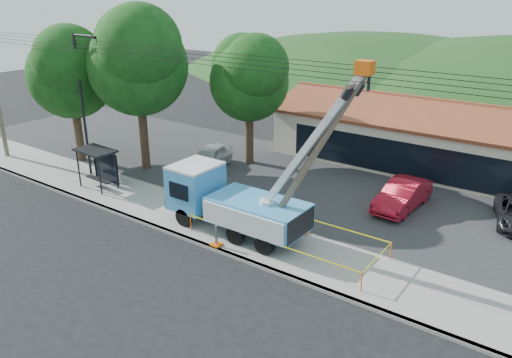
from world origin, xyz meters
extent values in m
plane|color=black|center=(0.00, 0.00, 0.00)|extent=(120.00, 120.00, 0.00)
cube|color=gray|center=(0.00, 2.10, 0.07)|extent=(60.00, 0.25, 0.15)
cube|color=gray|center=(0.00, 4.00, 0.07)|extent=(60.00, 4.00, 0.15)
cube|color=#28282B|center=(0.00, 12.00, 0.05)|extent=(60.00, 12.00, 0.10)
cube|color=beige|center=(4.00, 20.00, 1.70)|extent=(22.00, 8.00, 3.40)
cube|color=black|center=(4.00, 15.98, 1.43)|extent=(18.04, 0.08, 2.21)
cube|color=maroon|center=(4.00, 18.00, 3.90)|extent=(22.50, 4.53, 1.52)
cube|color=maroon|center=(4.00, 22.00, 3.90)|extent=(22.50, 4.53, 1.52)
cube|color=maroon|center=(4.00, 20.00, 4.55)|extent=(22.50, 0.30, 0.25)
cylinder|color=black|center=(-14.00, 5.00, 4.50)|extent=(0.16, 0.16, 9.00)
cylinder|color=black|center=(-13.10, 5.00, 8.90)|extent=(1.80, 0.14, 0.14)
cube|color=black|center=(-12.20, 5.00, 8.85)|extent=(0.50, 0.22, 0.15)
cylinder|color=#332316|center=(-12.00, 8.00, 2.53)|extent=(0.56, 0.56, 5.06)
sphere|color=#0F3A10|center=(-12.00, 8.00, 6.90)|extent=(6.30, 6.30, 6.30)
sphere|color=#0F3A10|center=(-13.26, 8.84, 8.05)|extent=(5.04, 5.04, 5.04)
sphere|color=#0F3A10|center=(-10.74, 7.16, 8.28)|extent=(5.04, 5.04, 5.04)
cylinder|color=#332316|center=(-17.00, 6.50, 2.20)|extent=(0.56, 0.56, 4.40)
sphere|color=#0F3A10|center=(-17.00, 6.50, 6.00)|extent=(5.70, 5.70, 5.70)
sphere|color=#0F3A10|center=(-18.14, 7.26, 7.00)|extent=(4.56, 4.56, 4.56)
sphere|color=#0F3A10|center=(-15.86, 5.74, 7.20)|extent=(4.56, 4.56, 4.56)
cylinder|color=#332316|center=(-7.00, 13.00, 2.09)|extent=(0.56, 0.56, 4.18)
sphere|color=#0F3A10|center=(-7.00, 13.00, 5.70)|extent=(5.25, 5.25, 5.25)
sphere|color=#0F3A10|center=(-8.05, 13.70, 6.65)|extent=(4.20, 4.20, 4.20)
sphere|color=#0F3A10|center=(-5.95, 12.30, 6.84)|extent=(4.20, 4.20, 4.20)
ellipsoid|color=#1B3E16|center=(-15.00, 55.00, 0.00)|extent=(78.40, 56.00, 28.00)
cylinder|color=black|center=(0.00, 3.10, 8.38)|extent=(60.00, 0.02, 0.02)
cylinder|color=black|center=(0.00, 3.60, 8.50)|extent=(60.00, 0.02, 0.02)
cylinder|color=black|center=(0.00, 4.10, 8.62)|extent=(60.00, 0.02, 0.02)
cylinder|color=black|center=(0.00, 4.50, 8.74)|extent=(60.00, 0.02, 0.02)
cylinder|color=black|center=(-3.75, 2.97, 0.62)|extent=(0.93, 0.31, 0.93)
cylinder|color=black|center=(-3.75, 5.15, 0.62)|extent=(0.93, 0.31, 0.93)
cylinder|color=black|center=(-0.43, 2.97, 0.62)|extent=(0.93, 0.31, 0.93)
cylinder|color=black|center=(-0.43, 5.15, 0.62)|extent=(0.93, 0.31, 0.93)
cylinder|color=black|center=(1.23, 2.97, 0.62)|extent=(0.93, 0.31, 0.93)
cylinder|color=black|center=(1.23, 5.15, 0.62)|extent=(0.93, 0.31, 0.93)
cube|color=black|center=(-1.05, 4.06, 0.88)|extent=(6.85, 1.04, 0.26)
cube|color=#3A94D0|center=(-3.85, 4.06, 1.92)|extent=(2.08, 2.49, 2.18)
cube|color=silver|center=(-3.85, 4.06, 3.06)|extent=(2.08, 2.49, 0.12)
cube|color=black|center=(-4.84, 4.06, 2.08)|extent=(0.08, 1.87, 0.93)
cube|color=gray|center=(-4.94, 4.06, 1.09)|extent=(0.16, 2.39, 0.52)
cube|color=#3A94D0|center=(0.09, 4.06, 1.50)|extent=(4.77, 2.49, 1.25)
cylinder|color=silver|center=(0.61, 4.06, 1.97)|extent=(0.73, 0.73, 0.62)
cube|color=silver|center=(2.82, 4.06, 5.50)|extent=(4.67, 0.29, 6.71)
cube|color=gray|center=(3.13, 4.06, 5.76)|extent=(2.81, 0.19, 4.03)
cube|color=#E1530C|center=(5.04, 3.86, 8.78)|extent=(0.62, 0.52, 0.52)
cube|color=#E1530C|center=(-1.05, 2.30, 0.20)|extent=(0.47, 0.47, 0.08)
cube|color=#E1530C|center=(1.65, 5.83, 0.20)|extent=(0.47, 0.47, 0.08)
cylinder|color=brown|center=(2.64, 4.22, 4.46)|extent=(5.07, 0.31, 8.78)
cube|color=brown|center=(4.66, 4.22, 8.10)|extent=(0.16, 1.76, 0.16)
cylinder|color=black|center=(4.46, 4.70, 7.80)|extent=(0.54, 0.35, 0.60)
cylinder|color=black|center=(4.46, 3.73, 7.80)|extent=(0.54, 0.35, 0.60)
cylinder|color=black|center=(-12.65, 3.24, 1.30)|extent=(0.10, 0.10, 2.30)
cylinder|color=black|center=(-10.53, 3.15, 1.30)|extent=(0.10, 0.10, 2.30)
cylinder|color=black|center=(-12.60, 4.39, 1.30)|extent=(0.10, 0.10, 2.30)
cylinder|color=black|center=(-10.49, 4.30, 1.30)|extent=(0.10, 0.10, 2.30)
cube|color=black|center=(-11.57, 3.77, 2.50)|extent=(2.56, 1.64, 0.12)
cube|color=black|center=(-11.54, 4.39, 1.30)|extent=(2.30, 0.15, 1.92)
cube|color=black|center=(-11.57, 3.77, 0.67)|extent=(2.13, 0.47, 0.08)
cylinder|color=#E1530C|center=(-3.10, 2.76, 0.60)|extent=(0.05, 0.05, 0.90)
cylinder|color=#E1530C|center=(6.08, 2.76, 0.60)|extent=(0.05, 0.05, 0.90)
cylinder|color=#E1530C|center=(6.08, 5.82, 0.60)|extent=(0.05, 0.05, 0.90)
cylinder|color=#E1530C|center=(-3.10, 5.82, 0.60)|extent=(0.05, 0.05, 0.90)
cube|color=yellow|center=(1.49, 2.76, 1.01)|extent=(9.18, 0.01, 0.05)
cube|color=yellow|center=(6.08, 4.29, 1.01)|extent=(0.01, 3.07, 0.05)
cube|color=yellow|center=(1.49, 5.82, 1.01)|extent=(9.18, 0.01, 0.05)
cube|color=yellow|center=(-3.10, 4.29, 1.01)|extent=(0.01, 3.07, 0.05)
imported|color=#BBBCC3|center=(-8.40, 10.36, 0.00)|extent=(2.82, 4.79, 1.53)
imported|color=maroon|center=(4.44, 11.66, 0.00)|extent=(1.90, 4.82, 1.56)
camera|label=1|loc=(12.60, -13.52, 11.55)|focal=35.00mm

